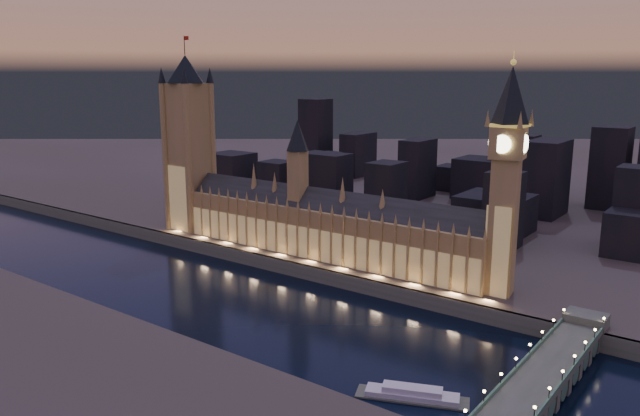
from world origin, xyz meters
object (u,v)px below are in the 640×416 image
Objects in this scene: palace_of_westminster at (324,225)px; river_boat at (412,394)px; westminster_bridge at (549,374)px; elizabeth_tower at (507,163)px; victoria_tower at (188,135)px.

palace_of_westminster is 153.70m from river_boat.
westminster_bridge is 51.19m from river_boat.
palace_of_westminster is 1.79× the size of westminster_bridge.
elizabeth_tower is at bearing 0.10° from palace_of_westminster.
victoria_tower reaches higher than river_boat.
palace_of_westminster is 121.29m from victoria_tower.
westminster_bridge is 2.81× the size of river_boat.
victoria_tower reaches higher than palace_of_westminster.
palace_of_westminster is 114.77m from elizabeth_tower.
palace_of_westminster is 1.77× the size of elizabeth_tower.
westminster_bridge reaches higher than river_boat.
victoria_tower is 218.00m from elizabeth_tower.
victoria_tower is at bearing 180.00° from elizabeth_tower.
elizabeth_tower is (218.00, -0.00, 0.20)m from victoria_tower.
elizabeth_tower reaches higher than palace_of_westminster.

